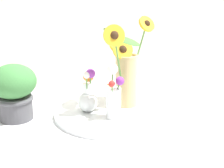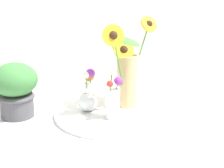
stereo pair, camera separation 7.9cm
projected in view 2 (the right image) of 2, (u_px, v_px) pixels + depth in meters
name	position (u px, v px, depth m)	size (l,w,h in m)	color
ground_plane	(125.00, 120.00, 1.22)	(6.00, 6.00, 0.00)	silver
serving_tray	(112.00, 113.00, 1.27)	(0.47, 0.47, 0.02)	silver
mason_jar_sunflowers	(127.00, 71.00, 1.29)	(0.29, 0.23, 0.38)	#D1B77A
vase_small_center	(112.00, 96.00, 1.18)	(0.07, 0.08, 0.21)	white
vase_bulb_right	(88.00, 95.00, 1.25)	(0.08, 0.10, 0.18)	white
potted_plant	(15.00, 87.00, 1.23)	(0.18, 0.18, 0.22)	#4C4C51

